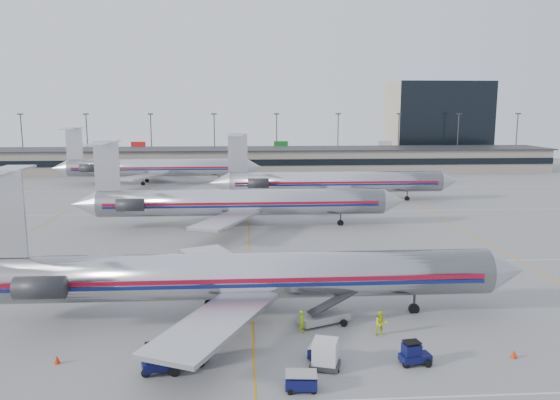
{
  "coord_description": "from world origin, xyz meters",
  "views": [
    {
      "loc": [
        -0.49,
        -46.98,
        16.78
      ],
      "look_at": [
        4.29,
        25.52,
        4.5
      ],
      "focal_mm": 35.0,
      "sensor_mm": 36.0,
      "label": 1
    }
  ],
  "objects": [
    {
      "name": "light_mast_row",
      "position": [
        0.0,
        112.0,
        8.58
      ],
      "size": [
        163.6,
        0.4,
        15.28
      ],
      "color": "#38383D",
      "rests_on": "ground"
    },
    {
      "name": "jet_back_row",
      "position": [
        -20.65,
        75.89,
        3.68
      ],
      "size": [
        46.39,
        28.53,
        12.68
      ],
      "color": "silver",
      "rests_on": "ground"
    },
    {
      "name": "cart_outer",
      "position": [
        4.57,
        -12.81,
        0.5
      ],
      "size": [
        1.99,
        1.73,
        0.95
      ],
      "rotation": [
        0.0,
        0.0,
        -0.42
      ],
      "color": "#0B0D3D",
      "rests_on": "ground"
    },
    {
      "name": "ramp_worker_near",
      "position": [
        3.73,
        -8.22,
        0.88
      ],
      "size": [
        0.71,
        0.77,
        1.76
      ],
      "primitive_type": "imported",
      "rotation": [
        0.0,
        0.0,
        0.97
      ],
      "color": "#9ECF13",
      "rests_on": "ground"
    },
    {
      "name": "cone_left",
      "position": [
        -13.06,
        -12.14,
        0.29
      ],
      "size": [
        0.55,
        0.55,
        0.58
      ],
      "primitive_type": "cone",
      "rotation": [
        0.0,
        0.0,
        0.34
      ],
      "color": "red",
      "rests_on": "ground"
    },
    {
      "name": "belt_loader",
      "position": [
        5.75,
        -6.6,
        0.68
      ],
      "size": [
        4.94,
        2.94,
        2.54
      ],
      "rotation": [
        0.0,
        0.0,
        0.4
      ],
      "color": "#949494",
      "rests_on": "ground"
    },
    {
      "name": "jet_foreground",
      "position": [
        -1.53,
        -4.77,
        3.55
      ],
      "size": [
        46.73,
        27.52,
        12.23
      ],
      "color": "silver",
      "rests_on": "ground"
    },
    {
      "name": "cart_inner",
      "position": [
        2.79,
        -16.61,
        0.57
      ],
      "size": [
        2.0,
        1.46,
        1.08
      ],
      "rotation": [
        0.0,
        0.0,
        -0.09
      ],
      "color": "#0B0D3D",
      "rests_on": "ground"
    },
    {
      "name": "apron_markings",
      "position": [
        0.0,
        10.0,
        0.01
      ],
      "size": [
        160.0,
        0.15,
        0.02
      ],
      "primitive_type": "cube",
      "color": "silver",
      "rests_on": "ground"
    },
    {
      "name": "jet_second_row",
      "position": [
        -1.79,
        29.53,
        3.59
      ],
      "size": [
        47.23,
        27.81,
        12.36
      ],
      "color": "silver",
      "rests_on": "ground"
    },
    {
      "name": "cone_right",
      "position": [
        17.68,
        -13.34,
        0.3
      ],
      "size": [
        0.57,
        0.57,
        0.6
      ],
      "primitive_type": "cone",
      "rotation": [
        0.0,
        0.0,
        -0.37
      ],
      "color": "red",
      "rests_on": "ground"
    },
    {
      "name": "tug_center",
      "position": [
        -4.53,
        -12.75,
        0.87
      ],
      "size": [
        2.57,
        1.72,
        1.92
      ],
      "rotation": [
        0.0,
        0.0,
        -0.25
      ],
      "color": "#0B0D3D",
      "rests_on": "ground"
    },
    {
      "name": "ground",
      "position": [
        0.0,
        0.0,
        0.0
      ],
      "size": [
        260.0,
        260.0,
        0.0
      ],
      "primitive_type": "plane",
      "color": "gray",
      "rests_on": "ground"
    },
    {
      "name": "uld_container",
      "position": [
        4.63,
        -13.99,
        0.99
      ],
      "size": [
        2.24,
        2.04,
        1.96
      ],
      "rotation": [
        0.0,
        0.0,
        -0.31
      ],
      "color": "#2D2D30",
      "rests_on": "ground"
    },
    {
      "name": "tug_left",
      "position": [
        -6.07,
        -13.88,
        0.9
      ],
      "size": [
        2.68,
        1.85,
        1.98
      ],
      "rotation": [
        0.0,
        0.0,
        0.28
      ],
      "color": "#0B0D3D",
      "rests_on": "ground"
    },
    {
      "name": "terminal",
      "position": [
        0.0,
        97.97,
        3.16
      ],
      "size": [
        162.0,
        17.0,
        6.25
      ],
      "color": "gray",
      "rests_on": "ground"
    },
    {
      "name": "distant_building",
      "position": [
        62.0,
        128.0,
        12.5
      ],
      "size": [
        30.0,
        20.0,
        25.0
      ],
      "primitive_type": "cube",
      "color": "tan",
      "rests_on": "ground"
    },
    {
      "name": "jet_third_row",
      "position": [
        15.14,
        50.01,
        3.61
      ],
      "size": [
        45.42,
        27.94,
        12.42
      ],
      "color": "silver",
      "rests_on": "ground"
    },
    {
      "name": "ramp_worker_far",
      "position": [
        9.55,
        -9.1,
        0.96
      ],
      "size": [
        0.95,
        0.75,
        1.91
      ],
      "primitive_type": "imported",
      "rotation": [
        0.0,
        0.0,
        -0.03
      ],
      "color": "#D1E615",
      "rests_on": "ground"
    },
    {
      "name": "tug_right",
      "position": [
        10.55,
        -13.84,
        0.74
      ],
      "size": [
        2.15,
        1.34,
        1.63
      ],
      "rotation": [
        0.0,
        0.0,
        0.18
      ],
      "color": "#0B0D3D",
      "rests_on": "ground"
    }
  ]
}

